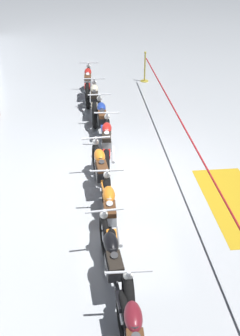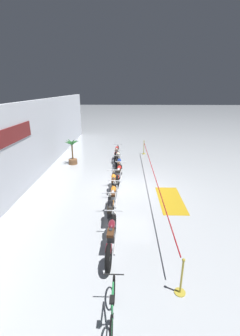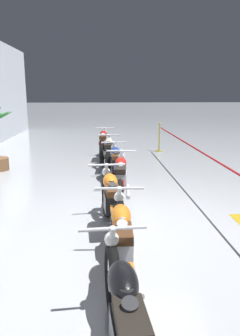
{
  "view_description": "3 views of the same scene",
  "coord_description": "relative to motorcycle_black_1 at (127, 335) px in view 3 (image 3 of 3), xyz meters",
  "views": [
    {
      "loc": [
        -7.94,
        1.02,
        4.87
      ],
      "look_at": [
        -1.14,
        0.33,
        0.86
      ],
      "focal_mm": 45.0,
      "sensor_mm": 36.0,
      "label": 1
    },
    {
      "loc": [
        -10.52,
        0.1,
        4.82
      ],
      "look_at": [
        0.42,
        0.4,
        0.91
      ],
      "focal_mm": 24.0,
      "sensor_mm": 36.0,
      "label": 2
    },
    {
      "loc": [
        -5.27,
        0.82,
        2.12
      ],
      "look_at": [
        1.09,
        0.44,
        0.62
      ],
      "focal_mm": 35.0,
      "sensor_mm": 36.0,
      "label": 3
    }
  ],
  "objects": [
    {
      "name": "motorcycle_red_7",
      "position": [
        8.11,
        0.08,
        0.01
      ],
      "size": [
        2.35,
        0.62,
        0.97
      ],
      "color": "black",
      "rests_on": "ground"
    },
    {
      "name": "stanchion_mid_left",
      "position": [
        9.6,
        -1.94,
        -0.12
      ],
      "size": [
        0.28,
        0.28,
        1.05
      ],
      "color": "gold",
      "rests_on": "ground"
    },
    {
      "name": "motorcycle_blue_5",
      "position": [
        5.31,
        -0.18,
        -0.02
      ],
      "size": [
        2.26,
        0.62,
        0.92
      ],
      "color": "black",
      "rests_on": "ground"
    },
    {
      "name": "motorcycle_orange_2",
      "position": [
        1.25,
        -0.05,
        -0.01
      ],
      "size": [
        2.36,
        0.62,
        0.95
      ],
      "color": "black",
      "rests_on": "ground"
    },
    {
      "name": "motorcycle_cream_6",
      "position": [
        6.62,
        -0.05,
        -0.01
      ],
      "size": [
        2.16,
        0.62,
        0.94
      ],
      "color": "black",
      "rests_on": "ground"
    },
    {
      "name": "motorcycle_orange_3",
      "position": [
        2.67,
        0.01,
        -0.01
      ],
      "size": [
        2.28,
        0.62,
        0.95
      ],
      "color": "black",
      "rests_on": "ground"
    },
    {
      "name": "motorcycle_red_4",
      "position": [
        3.98,
        -0.2,
        -0.01
      ],
      "size": [
        2.34,
        0.62,
        0.94
      ],
      "color": "black",
      "rests_on": "ground"
    },
    {
      "name": "ground_plane",
      "position": [
        3.34,
        -0.66,
        -0.47
      ],
      "size": [
        120.0,
        120.0,
        0.0
      ],
      "primitive_type": "plane",
      "color": "#B2B7BC"
    },
    {
      "name": "motorcycle_black_1",
      "position": [
        0.0,
        0.0,
        0.0
      ],
      "size": [
        2.4,
        0.62,
        0.94
      ],
      "color": "black",
      "rests_on": "ground"
    }
  ]
}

